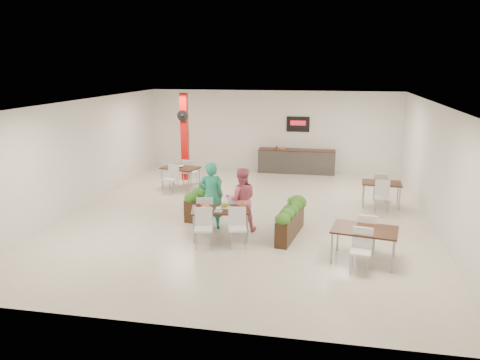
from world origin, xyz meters
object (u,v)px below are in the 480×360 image
service_counter (296,161)px  main_table (220,214)px  planter_right (290,217)px  side_table_a (180,171)px  red_column (185,136)px  side_table_b (381,186)px  side_table_c (364,234)px  diner_man (211,196)px  planter_left (203,196)px  diner_woman (241,199)px

service_counter → main_table: (-1.34, -7.58, 0.14)m
planter_right → side_table_a: bearing=136.0°
red_column → side_table_b: bearing=-17.9°
planter_right → side_table_c: bearing=-36.0°
service_counter → diner_man: (-1.73, -6.92, 0.40)m
planter_right → side_table_c: planter_right is taller
side_table_c → diner_man: bearing=168.9°
diner_man → planter_right: diner_man is taller
red_column → side_table_a: 1.66m
planter_left → side_table_a: size_ratio=1.15×
planter_right → side_table_b: bearing=51.0°
red_column → planter_right: bearing=-50.5°
service_counter → planter_left: 6.18m
planter_right → main_table: bearing=-165.5°
service_counter → main_table: bearing=-100.0°
diner_man → side_table_b: diner_man is taller
planter_left → side_table_a: bearing=120.3°
red_column → diner_woman: bearing=-58.8°
service_counter → planter_right: 7.15m
side_table_a → planter_right: bearing=-28.1°
main_table → red_column: bearing=115.0°
diner_woman → planter_left: diner_woman is taller
service_counter → planter_right: bearing=-87.2°
side_table_b → diner_woman: bearing=-140.0°
red_column → main_table: bearing=-65.0°
diner_man → side_table_a: diner_man is taller
diner_woman → side_table_a: bearing=-65.9°
diner_woman → side_table_a: 4.72m
red_column → side_table_b: 7.25m
planter_left → side_table_c: 5.04m
red_column → side_table_a: (0.22, -1.29, -1.01)m
side_table_a → side_table_c: bearing=-26.0°
red_column → planter_right: (4.35, -5.27, -1.15)m
main_table → side_table_c: size_ratio=1.11×
red_column → service_counter: size_ratio=1.07×
diner_man → main_table: bearing=107.9°
diner_man → planter_left: bearing=-78.8°
red_column → diner_man: 5.59m
side_table_b → main_table: bearing=-137.1°
diner_man → side_table_b: bearing=-161.0°
planter_left → planter_right: 2.95m
service_counter → diner_woman: 6.99m
diner_man → diner_woman: 0.80m
main_table → planter_right: planter_right is taller
planter_left → side_table_b: (5.09, 1.69, 0.11)m
side_table_b → planter_left: bearing=-158.7°
side_table_b → side_table_a: bearing=175.0°
planter_right → diner_man: bearing=174.0°
service_counter → side_table_a: 4.92m
side_table_b → service_counter: bearing=127.8°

